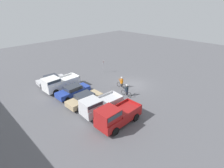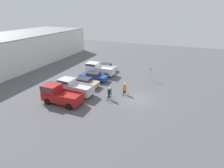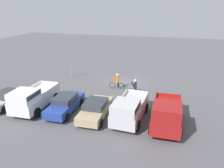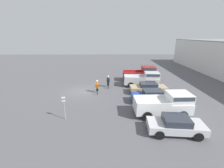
{
  "view_description": "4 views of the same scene",
  "coord_description": "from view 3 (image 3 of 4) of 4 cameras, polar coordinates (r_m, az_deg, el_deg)",
  "views": [
    {
      "loc": [
        -14.88,
        19.57,
        11.53
      ],
      "look_at": [
        0.64,
        4.04,
        1.2
      ],
      "focal_mm": 28.0,
      "sensor_mm": 36.0,
      "label": 1
    },
    {
      "loc": [
        -20.6,
        -4.54,
        11.01
      ],
      "look_at": [
        0.64,
        4.04,
        1.2
      ],
      "focal_mm": 28.0,
      "sensor_mm": 36.0,
      "label": 2
    },
    {
      "loc": [
        -4.74,
        23.77,
        8.66
      ],
      "look_at": [
        0.64,
        4.04,
        1.2
      ],
      "focal_mm": 35.0,
      "sensor_mm": 36.0,
      "label": 3
    },
    {
      "loc": [
        18.92,
        3.76,
        7.19
      ],
      "look_at": [
        0.64,
        4.04,
        1.2
      ],
      "focal_mm": 24.0,
      "sensor_mm": 36.0,
      "label": 4
    }
  ],
  "objects": [
    {
      "name": "ground_plane",
      "position": [
        25.74,
        3.75,
        0.34
      ],
      "size": [
        80.0,
        80.0,
        0.0
      ],
      "primitive_type": "plane",
      "color": "#56565B"
    },
    {
      "name": "pickup_truck_2",
      "position": [
        19.92,
        -20.0,
        -3.44
      ],
      "size": [
        2.38,
        5.15,
        2.16
      ],
      "color": "white",
      "rests_on": "ground_plane"
    },
    {
      "name": "cyclist_1",
      "position": [
        21.91,
        6.04,
        -0.8
      ],
      "size": [
        1.75,
        0.47,
        1.76
      ],
      "color": "black",
      "rests_on": "ground_plane"
    },
    {
      "name": "sedan_2",
      "position": [
        21.94,
        -25.55,
        -3.33
      ],
      "size": [
        2.24,
        4.36,
        1.36
      ],
      "color": "silver",
      "rests_on": "ground_plane"
    },
    {
      "name": "pickup_truck_0",
      "position": [
        16.49,
        14.09,
        -7.52
      ],
      "size": [
        2.29,
        5.12,
        2.34
      ],
      "color": "maroon",
      "rests_on": "ground_plane"
    },
    {
      "name": "fire_lane_sign",
      "position": [
        27.72,
        -10.6,
        4.47
      ],
      "size": [
        0.07,
        0.3,
        2.28
      ],
      "color": "#9E9EA3",
      "rests_on": "ground_plane"
    },
    {
      "name": "pickup_truck_1",
      "position": [
        17.0,
        4.5,
        -6.49
      ],
      "size": [
        2.46,
        5.12,
        2.08
      ],
      "color": "silver",
      "rests_on": "ground_plane"
    },
    {
      "name": "sedan_1",
      "position": [
        19.07,
        -12.1,
        -5.03
      ],
      "size": [
        1.91,
        4.64,
        1.43
      ],
      "color": "#233D9E",
      "rests_on": "ground_plane"
    },
    {
      "name": "cyclist_0",
      "position": [
        23.6,
        1.39,
        0.86
      ],
      "size": [
        1.73,
        0.47,
        1.75
      ],
      "color": "black",
      "rests_on": "ground_plane"
    },
    {
      "name": "sedan_0",
      "position": [
        17.88,
        -4.29,
        -6.44
      ],
      "size": [
        2.03,
        4.64,
        1.38
      ],
      "color": "tan",
      "rests_on": "ground_plane"
    }
  ]
}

